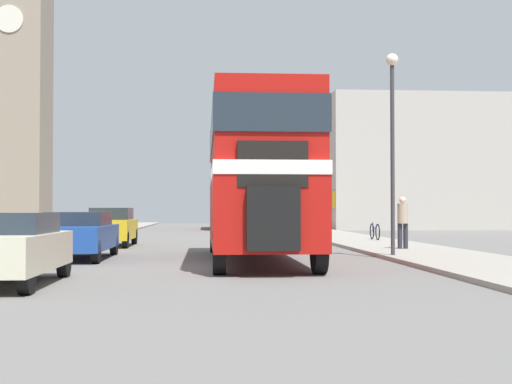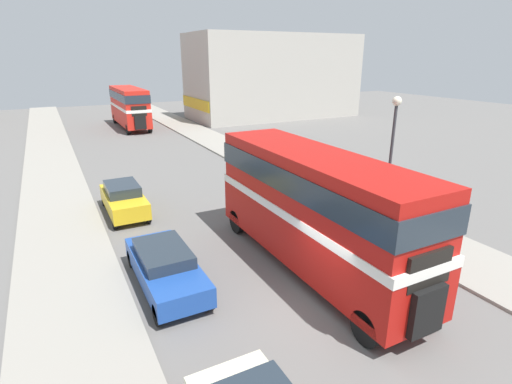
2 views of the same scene
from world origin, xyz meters
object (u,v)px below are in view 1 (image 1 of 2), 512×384
(car_parked_far, at_px, (111,226))
(street_lamp, at_px, (392,123))
(double_decker_bus, at_px, (256,169))
(church_tower, at_px, (17,40))
(car_parked_mid, at_px, (79,234))
(car_parked_near, at_px, (4,247))
(bicycle_on_pavement, at_px, (375,231))
(pedestrian_walking, at_px, (403,219))
(bus_distant, at_px, (227,196))

(car_parked_far, height_order, street_lamp, street_lamp)
(double_decker_bus, distance_m, church_tower, 54.90)
(car_parked_mid, bearing_deg, street_lamp, -4.70)
(double_decker_bus, relative_size, street_lamp, 1.74)
(double_decker_bus, distance_m, car_parked_mid, 5.55)
(car_parked_near, bearing_deg, car_parked_mid, 89.00)
(car_parked_near, bearing_deg, car_parked_far, 89.58)
(car_parked_far, distance_m, bicycle_on_pavement, 11.44)
(car_parked_far, bearing_deg, bicycle_on_pavement, 12.74)
(car_parked_far, bearing_deg, double_decker_bus, -59.44)
(car_parked_mid, bearing_deg, church_tower, 106.59)
(double_decker_bus, bearing_deg, car_parked_far, 120.56)
(car_parked_near, bearing_deg, pedestrian_walking, 43.33)
(bus_distant, height_order, bicycle_on_pavement, bus_distant)
(bus_distant, relative_size, bicycle_on_pavement, 5.59)
(bus_distant, height_order, pedestrian_walking, bus_distant)
(bus_distant, height_order, street_lamp, street_lamp)
(car_parked_mid, bearing_deg, bus_distant, 80.81)
(car_parked_near, relative_size, car_parked_mid, 0.87)
(pedestrian_walking, height_order, church_tower, church_tower)
(pedestrian_walking, bearing_deg, car_parked_near, -136.67)
(car_parked_near, distance_m, street_lamp, 11.74)
(bicycle_on_pavement, bearing_deg, double_decker_bus, -118.44)
(car_parked_near, relative_size, pedestrian_walking, 2.33)
(car_parked_mid, relative_size, pedestrian_walking, 2.67)
(car_parked_near, bearing_deg, church_tower, 104.38)
(bus_distant, distance_m, church_tower, 28.98)
(car_parked_mid, relative_size, bicycle_on_pavement, 2.66)
(bus_distant, height_order, car_parked_mid, bus_distant)
(double_decker_bus, xyz_separation_m, car_parked_far, (-5.10, 8.64, -1.78))
(bus_distant, height_order, car_parked_near, bus_distant)
(church_tower, bearing_deg, car_parked_far, -70.62)
(double_decker_bus, relative_size, car_parked_near, 2.49)
(bicycle_on_pavement, relative_size, street_lamp, 0.30)
(car_parked_mid, bearing_deg, car_parked_far, 90.15)
(bus_distant, xyz_separation_m, bicycle_on_pavement, (5.82, -22.88, -2.01))
(car_parked_far, xyz_separation_m, street_lamp, (9.11, -8.14, 3.18))
(car_parked_far, distance_m, church_tower, 46.10)
(car_parked_mid, height_order, bicycle_on_pavement, car_parked_mid)
(car_parked_mid, distance_m, street_lamp, 9.68)
(bicycle_on_pavement, bearing_deg, car_parked_near, -123.25)
(church_tower, bearing_deg, car_parked_near, -75.62)
(bus_distant, relative_size, car_parked_mid, 2.10)
(double_decker_bus, distance_m, pedestrian_walking, 6.67)
(car_parked_far, bearing_deg, church_tower, 109.38)
(double_decker_bus, xyz_separation_m, bus_distant, (0.23, 34.04, -0.06))
(pedestrian_walking, height_order, bicycle_on_pavement, pedestrian_walking)
(bus_distant, relative_size, car_parked_near, 2.41)
(car_parked_far, bearing_deg, street_lamp, -41.79)
(double_decker_bus, height_order, car_parked_mid, double_decker_bus)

